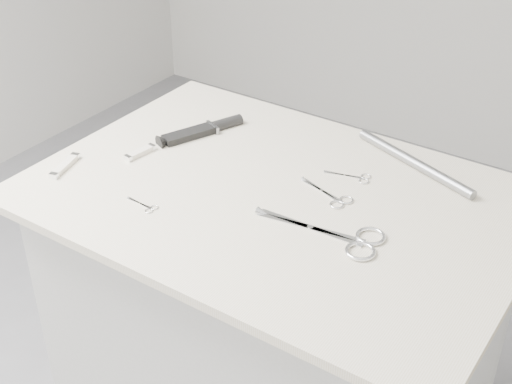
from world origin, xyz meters
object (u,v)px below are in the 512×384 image
Objects in this scene: plinth at (273,359)px; sheathed_knife at (206,130)px; pocket_knife_a at (65,165)px; metal_rail at (414,162)px; embroidery_scissors_a at (333,197)px; large_shears at (345,238)px; tiny_scissors at (145,206)px; pocket_knife_b at (140,153)px; embroidery_scissors_b at (355,177)px.

sheathed_knife is at bearing 154.77° from plinth.
pocket_knife_a is (-0.43, -0.17, 0.48)m from plinth.
embroidery_scissors_a is at bearing -111.97° from metal_rail.
tiny_scissors is (-0.38, -0.13, -0.00)m from large_shears.
pocket_knife_b is (-0.44, -0.08, 0.00)m from embroidery_scissors_a.
pocket_knife_a is (-0.54, -0.31, 0.00)m from embroidery_scissors_b.
plinth is at bearing -84.83° from pocket_knife_a.
pocket_knife_a is 0.76m from metal_rail.
plinth is at bearing 48.14° from tiny_scissors.
sheathed_knife is at bearing -175.15° from embroidery_scissors_a.
embroidery_scissors_b is 0.14m from metal_rail.
tiny_scissors is at bearing -167.29° from large_shears.
pocket_knife_b reaches higher than embroidery_scissors_b.
plinth is 0.51m from large_shears.
large_shears is 0.14m from embroidery_scissors_a.
embroidery_scissors_a is 0.45m from pocket_knife_b.
tiny_scissors is at bearing -127.84° from pocket_knife_b.
pocket_knife_a is 0.17m from pocket_knife_b.
plinth is 9.04× the size of embroidery_scissors_b.
tiny_scissors is (-0.29, -0.33, -0.00)m from embroidery_scissors_b.
pocket_knife_b is at bearing -174.18° from plinth.
large_shears is at bearing -89.49° from metal_rail.
embroidery_scissors_a is at bearing -79.25° from sheathed_knife.
embroidery_scissors_b is (-0.00, 0.10, -0.00)m from embroidery_scissors_a.
metal_rail reaches higher than sheathed_knife.
metal_rail is at bearing -53.21° from pocket_knife_b.
pocket_knife_a reaches higher than embroidery_scissors_b.
sheathed_knife reaches higher than embroidery_scissors_a.
large_shears is at bearing -89.39° from sheathed_knife.
embroidery_scissors_a and embroidery_scissors_b have the same top height.
plinth is at bearing -92.29° from sheathed_knife.
metal_rail is at bearing 85.07° from embroidery_scissors_a.
tiny_scissors is 0.94× the size of pocket_knife_b.
metal_rail reaches higher than embroidery_scissors_b.
plinth is at bearing 156.64° from large_shears.
sheathed_knife is (-0.28, 0.13, 0.48)m from plinth.
embroidery_scissors_b reaches higher than plinth.
embroidery_scissors_b is 0.39m from sheathed_knife.
plinth is 11.22× the size of pocket_knife_b.
metal_rail is at bearing 53.14° from tiny_scissors.
pocket_knife_b is at bearing -151.00° from metal_rail.
pocket_knife_a is at bearing -175.75° from large_shears.
embroidery_scissors_a is 1.27× the size of pocket_knife_a.
pocket_knife_a reaches higher than embroidery_scissors_a.
metal_rail reaches higher than plinth.
embroidery_scissors_a is 1.74× the size of tiny_scissors.
plinth is at bearing -140.64° from embroidery_scissors_b.
large_shears reaches higher than embroidery_scissors_b.
embroidery_scissors_a and tiny_scissors have the same top height.
pocket_knife_b reaches higher than large_shears.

